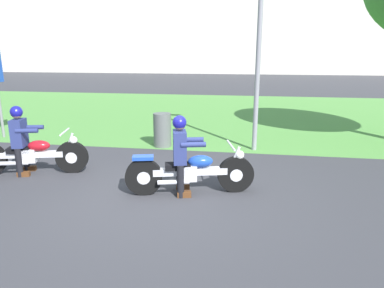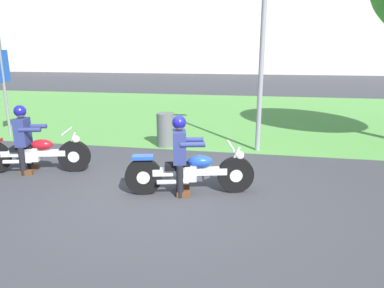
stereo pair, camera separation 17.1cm
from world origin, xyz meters
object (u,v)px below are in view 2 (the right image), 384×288
object	(u,v)px
streetlight_pole	(269,10)
sign_banner	(3,78)
motorcycle_follow	(34,154)
rider_lead	(180,149)
rider_follow	(24,134)
trash_can	(166,130)
motorcycle_lead	(190,172)

from	to	relation	value
streetlight_pole	sign_banner	xyz separation A→B (m)	(-7.42, 0.22, -1.65)
motorcycle_follow	sign_banner	world-z (taller)	sign_banner
streetlight_pole	sign_banner	world-z (taller)	streetlight_pole
rider_lead	streetlight_pole	bearing A→B (deg)	51.33
rider_follow	sign_banner	world-z (taller)	sign_banner
trash_can	sign_banner	size ratio (longest dim) A/B	0.34
motorcycle_lead	streetlight_pole	size ratio (longest dim) A/B	0.42
streetlight_pole	trash_can	distance (m)	3.87
motorcycle_follow	rider_follow	xyz separation A→B (m)	(-0.16, -0.04, 0.42)
rider_lead	streetlight_pole	world-z (taller)	streetlight_pole
motorcycle_lead	rider_follow	world-z (taller)	rider_follow
trash_can	motorcycle_follow	bearing A→B (deg)	-130.08
motorcycle_follow	trash_can	xyz separation A→B (m)	(2.13, 2.53, 0.05)
rider_follow	streetlight_pole	bearing A→B (deg)	14.40
rider_lead	trash_can	distance (m)	3.29
rider_follow	trash_can	size ratio (longest dim) A/B	1.58
motorcycle_lead	sign_banner	bearing A→B (deg)	137.65
sign_banner	streetlight_pole	bearing A→B (deg)	-1.71
rider_lead	streetlight_pole	distance (m)	4.28
trash_can	sign_banner	xyz separation A→B (m)	(-4.89, 0.27, 1.28)
motorcycle_follow	trash_can	world-z (taller)	trash_can
motorcycle_follow	streetlight_pole	distance (m)	6.10
rider_lead	streetlight_pole	xyz separation A→B (m)	(1.43, 3.13, 2.55)
motorcycle_lead	motorcycle_follow	size ratio (longest dim) A/B	0.99
rider_lead	rider_follow	distance (m)	3.43
motorcycle_lead	streetlight_pole	bearing A→B (deg)	53.62
motorcycle_lead	trash_can	world-z (taller)	trash_can
rider_follow	sign_banner	distance (m)	3.95
trash_can	streetlight_pole	bearing A→B (deg)	1.09
rider_follow	trash_can	xyz separation A→B (m)	(2.29, 2.57, -0.38)
rider_follow	rider_lead	bearing A→B (deg)	-22.59
rider_lead	sign_banner	distance (m)	6.92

